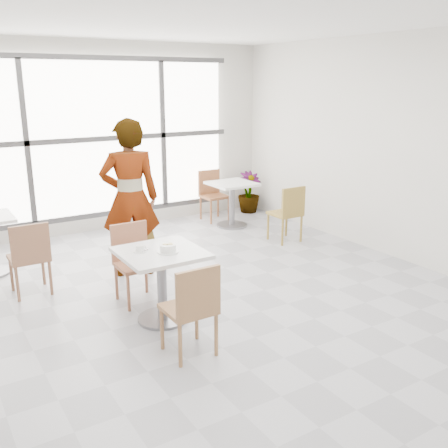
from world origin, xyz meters
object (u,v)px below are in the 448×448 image
chair_near (193,305)px  bg_chair_left_near (30,254)px  plant_right (249,192)px  bg_chair_right_near (288,210)px  main_table (161,272)px  person (130,199)px  bg_table_right (232,198)px  chair_far (134,257)px  bg_chair_right_far (212,192)px  oatmeal_bowl (168,248)px  coffee_cup (140,249)px

chair_near → bg_chair_left_near: size_ratio=1.00×
plant_right → bg_chair_right_near: bearing=-106.5°
main_table → person: 1.49m
bg_table_right → chair_far: bearing=-142.8°
bg_chair_right_near → bg_chair_right_far: 1.78m
oatmeal_bowl → chair_near: bearing=-99.6°
main_table → person: size_ratio=0.41×
main_table → oatmeal_bowl: 0.29m
bg_chair_right_far → chair_far: bearing=-135.0°
person → bg_chair_right_near: size_ratio=2.26×
coffee_cup → bg_chair_right_near: bg_chair_right_near is taller
bg_chair_left_near → bg_chair_right_near: 3.75m
chair_far → oatmeal_bowl: size_ratio=4.14×
person → bg_table_right: size_ratio=2.62×
bg_table_right → bg_chair_right_near: 1.23m
chair_near → plant_right: bearing=-130.1°
bg_chair_left_near → bg_table_right: bearing=-160.8°
chair_near → bg_chair_right_near: same height
oatmeal_bowl → coffee_cup: 0.28m
main_table → bg_table_right: same height
main_table → bg_chair_right_near: bg_chair_right_near is taller
chair_far → bg_chair_right_far: bearing=45.0°
chair_far → plant_right: size_ratio=1.15×
oatmeal_bowl → bg_table_right: (2.46, 2.65, -0.31)m
chair_far → coffee_cup: chair_far is taller
chair_far → coffee_cup: bearing=-104.3°
chair_near → plant_right: (3.37, 4.00, -0.12)m
bg_chair_right_near → chair_near: bearing=37.5°
bg_chair_right_far → person: bearing=-141.8°
oatmeal_bowl → person: size_ratio=0.11×
bg_chair_left_near → bg_chair_right_near: same height
chair_near → bg_table_right: (2.58, 3.37, -0.01)m
bg_table_right → bg_chair_left_near: bg_chair_left_near is taller
bg_chair_right_far → plant_right: bearing=5.2°
bg_chair_left_near → plant_right: 4.67m
bg_chair_right_near → plant_right: 1.91m
person → bg_chair_left_near: person is taller
chair_near → bg_chair_right_near: size_ratio=1.00×
bg_chair_right_far → oatmeal_bowl: bearing=-126.9°
oatmeal_bowl → main_table: bearing=119.2°
chair_near → person: bearing=-98.4°
chair_far → bg_table_right: chair_far is taller
bg_chair_right_near → plant_right: bg_chair_right_near is taller
bg_chair_right_near → plant_right: bearing=-106.5°
oatmeal_bowl → bg_chair_left_near: bearing=126.0°
plant_right → main_table: bearing=-135.8°
bg_table_right → bg_chair_right_far: (-0.06, 0.55, 0.01)m
main_table → bg_chair_left_near: bearing=126.4°
chair_far → coffee_cup: size_ratio=5.47×
chair_far → bg_chair_right_far: size_ratio=1.00×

